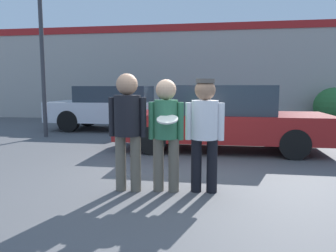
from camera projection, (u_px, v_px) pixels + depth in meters
ground_plane at (179, 187)px, 4.88m from camera, size 56.00×56.00×0.00m
storefront_building at (208, 72)px, 14.01m from camera, size 24.00×0.22×4.11m
person_left at (127, 122)px, 4.59m from camera, size 0.54×0.37×1.67m
person_middle_with_frisbee at (166, 127)px, 4.58m from camera, size 0.50×0.55×1.59m
person_right at (205, 125)px, 4.54m from camera, size 0.54×0.37×1.59m
parked_car_near at (220, 118)px, 7.65m from camera, size 4.78×1.84×1.51m
parked_car_far at (117, 108)px, 11.15m from camera, size 4.59×1.81×1.49m
street_lamp at (49, 11)px, 9.21m from camera, size 1.54×0.35×5.79m
shrub at (333, 106)px, 12.51m from camera, size 1.44×1.44×1.44m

